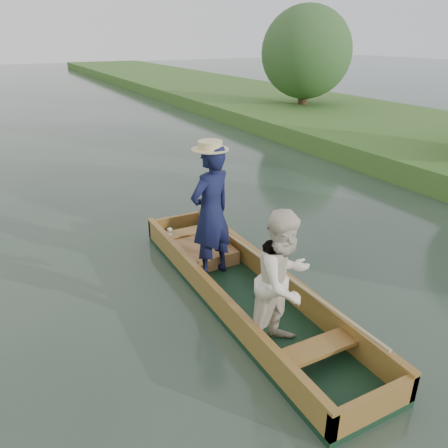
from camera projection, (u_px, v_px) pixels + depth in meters
name	position (u px, v px, depth m)	size (l,w,h in m)	color
ground	(244.00, 300.00, 6.24)	(120.00, 120.00, 0.00)	#283D30
trees_far	(181.00, 73.00, 12.12)	(22.79, 14.25, 4.70)	#47331E
punt	(242.00, 260.00, 5.84)	(1.21, 5.00, 2.13)	black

